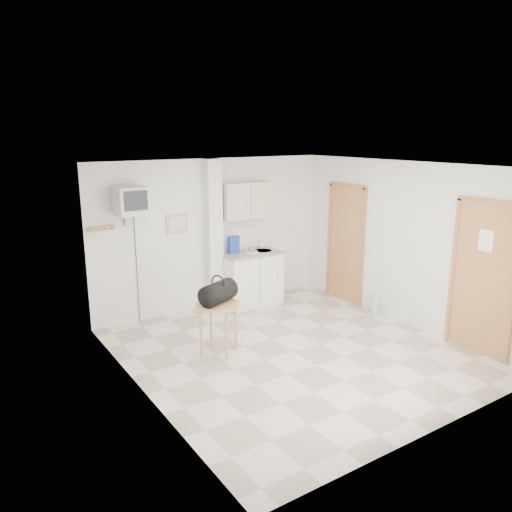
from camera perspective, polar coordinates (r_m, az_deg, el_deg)
ground at (r=6.94m, az=4.29°, el=-10.84°), size 4.50×4.50×0.00m
room_envelope at (r=6.66m, az=5.70°, el=2.03°), size 4.24×4.54×2.55m
kitchenette at (r=8.54m, az=-0.72°, el=-0.30°), size 1.03×0.58×2.10m
crt_television at (r=7.47m, az=-14.11°, el=6.07°), size 0.44×0.45×2.15m
round_table at (r=6.67m, az=-4.31°, el=-6.28°), size 0.59×0.59×0.71m
duffel_bag at (r=6.61m, az=-4.34°, el=-4.16°), size 0.59×0.48×0.39m
water_bottle at (r=8.33m, az=13.45°, el=-5.60°), size 0.13×0.13×0.38m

